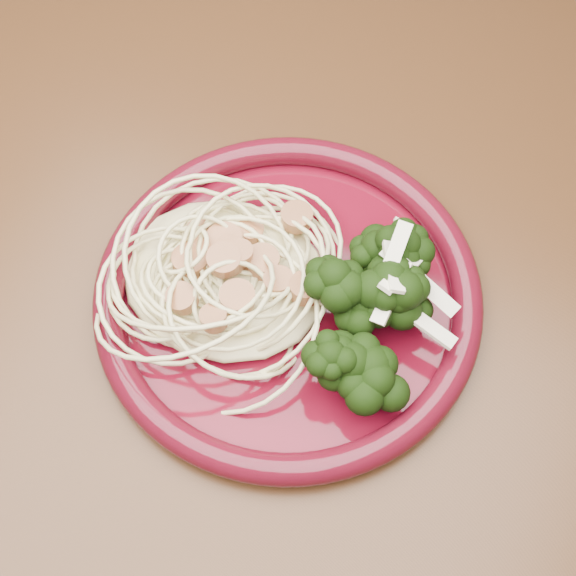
# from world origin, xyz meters

# --- Properties ---
(dining_table) EXTENTS (1.20, 0.80, 0.75)m
(dining_table) POSITION_xyz_m (0.00, 0.00, 0.65)
(dining_table) COLOR #472814
(dining_table) RESTS_ON ground
(dinner_plate) EXTENTS (0.31, 0.31, 0.02)m
(dinner_plate) POSITION_xyz_m (0.11, -0.02, 0.76)
(dinner_plate) COLOR #530715
(dinner_plate) RESTS_ON dining_table
(spaghetti_pile) EXTENTS (0.17, 0.15, 0.03)m
(spaghetti_pile) POSITION_xyz_m (0.06, -0.02, 0.77)
(spaghetti_pile) COLOR beige
(spaghetti_pile) RESTS_ON dinner_plate
(scallop_cluster) EXTENTS (0.15, 0.15, 0.04)m
(scallop_cluster) POSITION_xyz_m (0.06, -0.02, 0.81)
(scallop_cluster) COLOR #AF6F42
(scallop_cluster) RESTS_ON spaghetti_pile
(broccoli_pile) EXTENTS (0.11, 0.16, 0.05)m
(broccoli_pile) POSITION_xyz_m (0.17, -0.01, 0.78)
(broccoli_pile) COLOR black
(broccoli_pile) RESTS_ON dinner_plate
(onion_garnish) EXTENTS (0.07, 0.10, 0.05)m
(onion_garnish) POSITION_xyz_m (0.17, -0.01, 0.81)
(onion_garnish) COLOR #F6EFCD
(onion_garnish) RESTS_ON broccoli_pile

